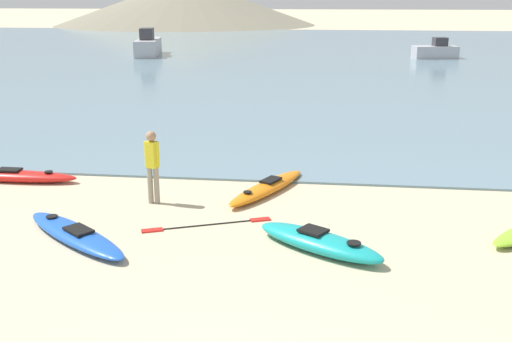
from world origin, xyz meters
TOP-DOWN VIEW (x-y plane):
  - bay_water at (0.00, 45.37)m, footprint 160.00×70.00m
  - far_hill_left at (-22.35, 92.90)m, footprint 41.48×41.48m
  - kayak_on_sand_0 at (-3.93, 6.09)m, footprint 3.10×2.62m
  - kayak_on_sand_1 at (0.92, 6.19)m, footprint 2.73×2.13m
  - kayak_on_sand_2 at (-0.42, 9.57)m, footprint 1.93×3.24m
  - kayak_on_sand_6 at (-7.08, 9.67)m, footprint 3.34×0.62m
  - person_near_waterline at (-2.99, 8.45)m, footprint 0.35×0.26m
  - moored_boat_0 at (8.88, 42.96)m, footprint 3.43×2.05m
  - moored_boat_1 at (-13.43, 42.43)m, footprint 2.63×5.80m
  - loose_paddle at (-1.46, 7.20)m, footprint 2.64×1.23m

SIDE VIEW (x-z plane):
  - loose_paddle at x=-1.46m, z-range 0.00..0.03m
  - bay_water at x=0.00m, z-range 0.00..0.06m
  - kayak_on_sand_0 at x=-3.93m, z-range -0.02..0.27m
  - kayak_on_sand_2 at x=-0.42m, z-range -0.02..0.28m
  - kayak_on_sand_6 at x=-7.08m, z-range -0.02..0.31m
  - kayak_on_sand_1 at x=0.92m, z-range -0.02..0.38m
  - moored_boat_0 at x=8.88m, z-range -0.17..1.38m
  - moored_boat_1 at x=-13.43m, z-range -0.26..1.88m
  - person_near_waterline at x=-2.99m, z-range 0.13..1.86m
  - far_hill_left at x=-22.35m, z-range 0.00..7.16m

